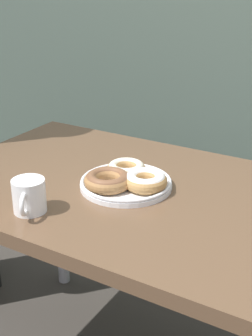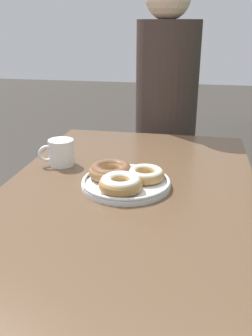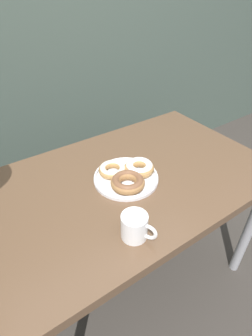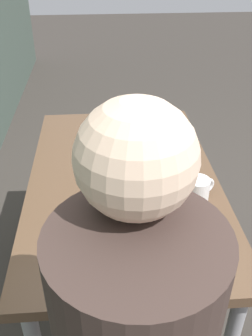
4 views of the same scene
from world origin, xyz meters
TOP-DOWN VIEW (x-y plane):
  - dining_table at (0.00, 0.17)m, footprint 1.22×0.76m
  - donut_plate at (-0.02, 0.15)m, footprint 0.27×0.28m
  - coffee_mug at (-0.17, -0.10)m, footprint 0.09×0.12m

SIDE VIEW (x-z plane):
  - dining_table at x=0.00m, z-range 0.29..1.03m
  - donut_plate at x=-0.02m, z-range 0.74..0.80m
  - coffee_mug at x=-0.17m, z-range 0.74..0.83m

